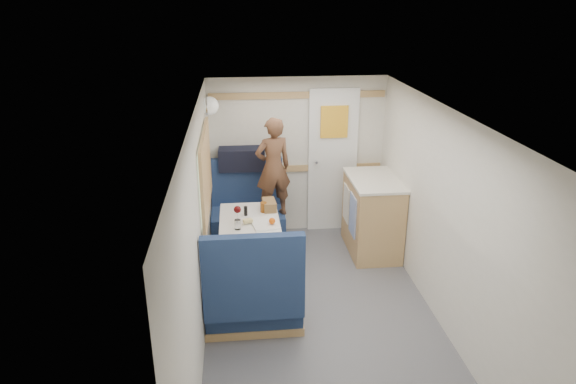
{
  "coord_description": "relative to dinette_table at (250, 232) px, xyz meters",
  "views": [
    {
      "loc": [
        -0.74,
        -3.91,
        2.91
      ],
      "look_at": [
        -0.25,
        0.9,
        1.05
      ],
      "focal_mm": 32.0,
      "sensor_mm": 36.0,
      "label": 1
    }
  ],
  "objects": [
    {
      "name": "bench_near",
      "position": [
        -0.0,
        -0.86,
        -0.27
      ],
      "size": [
        0.9,
        0.59,
        1.05
      ],
      "color": "#17264C",
      "rests_on": "floor"
    },
    {
      "name": "duffel_bag",
      "position": [
        -0.05,
        1.12,
        0.47
      ],
      "size": [
        0.57,
        0.29,
        0.27
      ],
      "primitive_type": "cube",
      "rotation": [
        0.0,
        0.0,
        -0.04
      ],
      "color": "black",
      "rests_on": "ledge"
    },
    {
      "name": "side_window",
      "position": [
        -0.43,
        0.0,
        0.68
      ],
      "size": [
        0.04,
        1.3,
        0.72
      ],
      "primitive_type": "cube",
      "color": "#AABB9F",
      "rests_on": "wall_left"
    },
    {
      "name": "tray",
      "position": [
        0.15,
        -0.14,
        0.16
      ],
      "size": [
        0.31,
        0.37,
        0.02
      ],
      "primitive_type": "cube",
      "rotation": [
        0.0,
        0.0,
        0.17
      ],
      "color": "white",
      "rests_on": "dinette_table"
    },
    {
      "name": "ceiling",
      "position": [
        0.65,
        -1.0,
        1.43
      ],
      "size": [
        4.5,
        4.5,
        0.0
      ],
      "primitive_type": "plane",
      "rotation": [
        3.14,
        0.0,
        0.0
      ],
      "color": "silver",
      "rests_on": "wall_back"
    },
    {
      "name": "oak_trim_high",
      "position": [
        0.65,
        1.23,
        1.21
      ],
      "size": [
        2.15,
        0.02,
        0.08
      ],
      "primitive_type": "cube",
      "color": "#B0844F",
      "rests_on": "wall_back"
    },
    {
      "name": "wall_left",
      "position": [
        -0.45,
        -1.0,
        0.43
      ],
      "size": [
        0.02,
        4.5,
        2.0
      ],
      "primitive_type": "cube",
      "color": "silver",
      "rests_on": "floor"
    },
    {
      "name": "salt_grinder",
      "position": [
        -0.03,
        0.13,
        0.2
      ],
      "size": [
        0.03,
        0.03,
        0.08
      ],
      "primitive_type": "cylinder",
      "color": "white",
      "rests_on": "dinette_table"
    },
    {
      "name": "tumbler_left",
      "position": [
        -0.12,
        -0.23,
        0.2
      ],
      "size": [
        0.06,
        0.06,
        0.1
      ],
      "primitive_type": "cylinder",
      "color": "white",
      "rests_on": "dinette_table"
    },
    {
      "name": "floor",
      "position": [
        0.65,
        -1.0,
        -0.57
      ],
      "size": [
        4.5,
        4.5,
        0.0
      ],
      "primitive_type": "plane",
      "color": "#515156",
      "rests_on": "ground"
    },
    {
      "name": "bread_loaf",
      "position": [
        0.22,
        0.24,
        0.21
      ],
      "size": [
        0.15,
        0.25,
        0.1
      ],
      "primitive_type": "cube",
      "rotation": [
        0.0,
        0.0,
        0.06
      ],
      "color": "brown",
      "rests_on": "dinette_table"
    },
    {
      "name": "dome_light",
      "position": [
        -0.39,
        0.85,
        1.18
      ],
      "size": [
        0.2,
        0.2,
        0.2
      ],
      "primitive_type": "sphere",
      "color": "white",
      "rests_on": "wall_left"
    },
    {
      "name": "orange_fruit",
      "position": [
        0.22,
        -0.18,
        0.21
      ],
      "size": [
        0.07,
        0.07,
        0.07
      ],
      "primitive_type": "sphere",
      "color": "orange",
      "rests_on": "tray"
    },
    {
      "name": "bench_far",
      "position": [
        -0.0,
        0.86,
        -0.27
      ],
      "size": [
        0.9,
        0.59,
        1.05
      ],
      "color": "#17264C",
      "rests_on": "floor"
    },
    {
      "name": "cheese_block",
      "position": [
        -0.02,
        -0.12,
        0.19
      ],
      "size": [
        0.11,
        0.08,
        0.03
      ],
      "primitive_type": "cube",
      "rotation": [
        0.0,
        0.0,
        0.33
      ],
      "color": "#EBDB87",
      "rests_on": "tray"
    },
    {
      "name": "rear_door",
      "position": [
        1.1,
        1.22,
        0.41
      ],
      "size": [
        0.62,
        0.12,
        1.86
      ],
      "color": "white",
      "rests_on": "wall_back"
    },
    {
      "name": "wall_right",
      "position": [
        1.75,
        -1.0,
        0.43
      ],
      "size": [
        0.02,
        4.5,
        2.0
      ],
      "primitive_type": "cube",
      "color": "silver",
      "rests_on": "floor"
    },
    {
      "name": "person",
      "position": [
        0.31,
        0.72,
        0.48
      ],
      "size": [
        0.49,
        0.39,
        1.18
      ],
      "primitive_type": "imported",
      "rotation": [
        0.0,
        0.0,
        3.43
      ],
      "color": "brown",
      "rests_on": "bench_far"
    },
    {
      "name": "wall_back",
      "position": [
        0.65,
        1.25,
        0.43
      ],
      "size": [
        2.2,
        0.02,
        2.0
      ],
      "primitive_type": "cube",
      "color": "silver",
      "rests_on": "floor"
    },
    {
      "name": "wine_glass",
      "position": [
        -0.12,
        -0.04,
        0.28
      ],
      "size": [
        0.08,
        0.08,
        0.17
      ],
      "color": "white",
      "rests_on": "dinette_table"
    },
    {
      "name": "galley_counter",
      "position": [
        1.47,
        0.55,
        -0.1
      ],
      "size": [
        0.57,
        0.92,
        0.92
      ],
      "color": "#B0844F",
      "rests_on": "floor"
    },
    {
      "name": "oak_trim_low",
      "position": [
        0.65,
        1.23,
        0.28
      ],
      "size": [
        2.15,
        0.02,
        0.08
      ],
      "primitive_type": "cube",
      "color": "#B0844F",
      "rests_on": "wall_back"
    },
    {
      "name": "dinette_table",
      "position": [
        0.0,
        0.0,
        0.0
      ],
      "size": [
        0.62,
        0.92,
        0.72
      ],
      "color": "white",
      "rests_on": "floor"
    },
    {
      "name": "beer_glass",
      "position": [
        0.16,
        0.18,
        0.21
      ],
      "size": [
        0.07,
        0.07,
        0.11
      ],
      "primitive_type": "cylinder",
      "color": "brown",
      "rests_on": "dinette_table"
    },
    {
      "name": "ledge",
      "position": [
        -0.0,
        1.12,
        0.31
      ],
      "size": [
        0.9,
        0.14,
        0.04
      ],
      "primitive_type": "cube",
      "color": "#B0844F",
      "rests_on": "bench_far"
    },
    {
      "name": "pepper_grinder",
      "position": [
        -0.03,
        0.1,
        0.21
      ],
      "size": [
        0.04,
        0.04,
        0.1
      ],
      "primitive_type": "cylinder",
      "color": "black",
      "rests_on": "dinette_table"
    }
  ]
}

